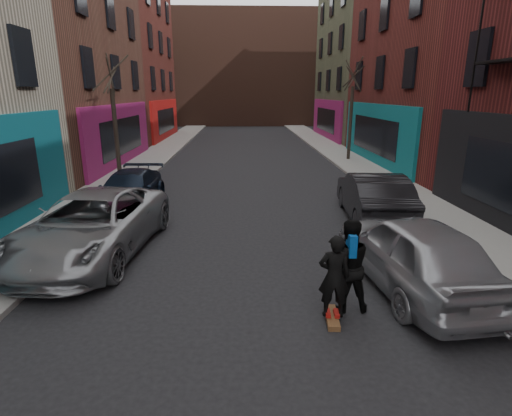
{
  "coord_description": "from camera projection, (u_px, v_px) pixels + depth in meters",
  "views": [
    {
      "loc": [
        -0.46,
        -0.65,
        4.11
      ],
      "look_at": [
        -0.15,
        8.01,
        1.6
      ],
      "focal_mm": 28.0,
      "sensor_mm": 36.0,
      "label": 1
    }
  ],
  "objects": [
    {
      "name": "skateboard",
      "position": [
        332.0,
        317.0,
        7.49
      ],
      "size": [
        0.3,
        0.82,
        0.1
      ],
      "primitive_type": "cube",
      "rotation": [
        0.0,
        0.0,
        -0.1
      ],
      "color": "brown",
      "rests_on": "ground"
    },
    {
      "name": "pedestrian",
      "position": [
        347.0,
        265.0,
        7.64
      ],
      "size": [
        0.9,
        0.71,
        1.85
      ],
      "rotation": [
        0.0,
        0.0,
        3.13
      ],
      "color": "black",
      "rests_on": "ground"
    },
    {
      "name": "skateboarder",
      "position": [
        334.0,
        276.0,
        7.25
      ],
      "size": [
        0.61,
        0.43,
        1.59
      ],
      "primitive_type": "imported",
      "rotation": [
        0.0,
        0.0,
        3.05
      ],
      "color": "black",
      "rests_on": "skateboard"
    },
    {
      "name": "tree_left_far",
      "position": [
        114.0,
        110.0,
        17.91
      ],
      "size": [
        2.0,
        2.0,
        6.5
      ],
      "primitive_type": null,
      "color": "black",
      "rests_on": "sidewalk_left"
    },
    {
      "name": "tree_right_far",
      "position": [
        352.0,
        103.0,
        24.06
      ],
      "size": [
        2.0,
        2.0,
        6.8
      ],
      "primitive_type": null,
      "color": "black",
      "rests_on": "sidewalk_right"
    },
    {
      "name": "parked_right_far",
      "position": [
        413.0,
        252.0,
        8.57
      ],
      "size": [
        2.45,
        4.99,
        1.64
      ],
      "primitive_type": "imported",
      "rotation": [
        0.0,
        0.0,
        3.25
      ],
      "color": "#9A9CA3",
      "rests_on": "ground"
    },
    {
      "name": "sidewalk_right",
      "position": [
        329.0,
        147.0,
        30.78
      ],
      "size": [
        2.5,
        84.0,
        0.13
      ],
      "primitive_type": "cube",
      "color": "gray",
      "rests_on": "ground"
    },
    {
      "name": "parked_left_end",
      "position": [
        129.0,
        190.0,
        14.59
      ],
      "size": [
        2.0,
        4.67,
        1.34
      ],
      "primitive_type": "imported",
      "rotation": [
        0.0,
        0.0,
        -0.03
      ],
      "color": "black",
      "rests_on": "ground"
    },
    {
      "name": "sidewalk_left",
      "position": [
        166.0,
        148.0,
        30.35
      ],
      "size": [
        2.5,
        84.0,
        0.13
      ],
      "primitive_type": "cube",
      "color": "gray",
      "rests_on": "ground"
    },
    {
      "name": "building_far",
      "position": [
        244.0,
        70.0,
        53.6
      ],
      "size": [
        40.0,
        10.0,
        14.0
      ],
      "primitive_type": "cube",
      "color": "#47281E",
      "rests_on": "ground"
    },
    {
      "name": "parked_left_far",
      "position": [
        93.0,
        225.0,
        10.37
      ],
      "size": [
        3.23,
        6.04,
        1.61
      ],
      "primitive_type": "imported",
      "rotation": [
        0.0,
        0.0,
        -0.1
      ],
      "color": "gray",
      "rests_on": "ground"
    },
    {
      "name": "parked_right_end",
      "position": [
        373.0,
        196.0,
        13.25
      ],
      "size": [
        2.14,
        5.03,
        1.61
      ],
      "primitive_type": "imported",
      "rotation": [
        0.0,
        0.0,
        3.05
      ],
      "color": "black",
      "rests_on": "ground"
    }
  ]
}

